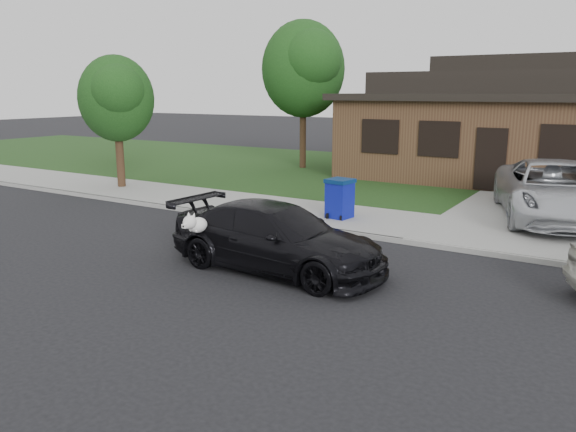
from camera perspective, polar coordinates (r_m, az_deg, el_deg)
The scene contains 11 objects.
ground at distance 12.34m, azimuth -11.02°, elevation -4.00°, with size 120.00×120.00×0.00m, color black.
sidewalk at distance 16.22m, azimuth 0.98°, elevation 0.43°, with size 60.00×3.00×0.12m, color gray.
curb at distance 14.99m, azimuth -1.96°, elevation -0.60°, with size 60.00×0.12×0.12m, color gray.
lawn at distance 23.35m, azimuth 11.10°, elevation 3.94°, with size 60.00×13.00×0.13m, color #193814.
driveway at distance 19.06m, azimuth 24.86°, elevation 1.11°, with size 4.50×13.00×0.14m, color gray.
sedan at distance 11.02m, azimuth -1.20°, elevation -2.21°, with size 4.61×2.26×1.32m.
minivan at distance 16.36m, azimuth 25.44°, elevation 2.34°, with size 2.56×5.56×1.54m, color silver.
recycling_bin at distance 15.17m, azimuth 5.27°, elevation 1.82°, with size 0.72×0.73×1.06m.
house at distance 24.02m, azimuth 22.09°, elevation 8.47°, with size 12.60×8.60×4.65m.
tree_0 at distance 24.87m, azimuth 1.75°, elevation 14.88°, with size 3.78×3.60×6.34m.
tree_2 at distance 20.71m, azimuth -17.03°, elevation 11.47°, with size 2.73×2.60×4.59m.
Camera 1 is at (8.11, -8.63, 3.47)m, focal length 35.00 mm.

